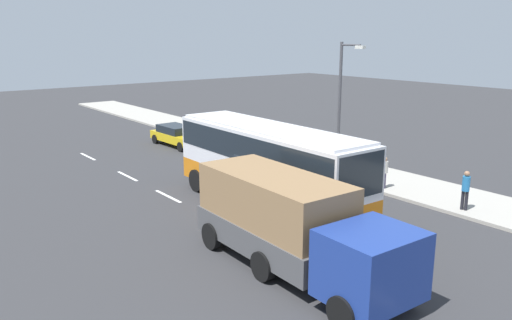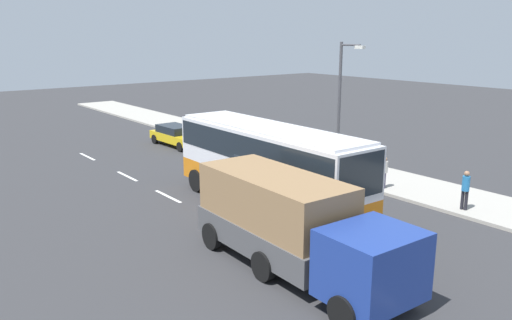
{
  "view_description": "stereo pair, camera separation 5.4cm",
  "coord_description": "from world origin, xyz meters",
  "px_view_note": "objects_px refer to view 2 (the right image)",
  "views": [
    {
      "loc": [
        16.23,
        -13.22,
        7.44
      ],
      "look_at": [
        -1.12,
        0.34,
        2.09
      ],
      "focal_mm": 36.14,
      "sensor_mm": 36.0,
      "label": 1
    },
    {
      "loc": [
        16.2,
        -13.27,
        7.44
      ],
      "look_at": [
        -1.12,
        0.34,
        2.09
      ],
      "focal_mm": 36.14,
      "sensor_mm": 36.0,
      "label": 2
    }
  ],
  "objects_px": {
    "pedestrian_near_curb": "(384,170)",
    "car_yellow_taxi": "(177,135)",
    "pedestrian_at_crossing": "(466,187)",
    "coach_bus": "(268,158)",
    "cargo_truck": "(293,223)",
    "street_lamp": "(341,100)"
  },
  "relations": [
    {
      "from": "pedestrian_near_curb",
      "to": "car_yellow_taxi",
      "type": "bearing_deg",
      "value": 134.79
    },
    {
      "from": "pedestrian_at_crossing",
      "to": "coach_bus",
      "type": "bearing_deg",
      "value": 128.11
    },
    {
      "from": "coach_bus",
      "to": "car_yellow_taxi",
      "type": "height_order",
      "value": "coach_bus"
    },
    {
      "from": "pedestrian_at_crossing",
      "to": "cargo_truck",
      "type": "bearing_deg",
      "value": 167.95
    },
    {
      "from": "pedestrian_near_curb",
      "to": "street_lamp",
      "type": "relative_size",
      "value": 0.22
    },
    {
      "from": "coach_bus",
      "to": "cargo_truck",
      "type": "bearing_deg",
      "value": -31.1
    },
    {
      "from": "street_lamp",
      "to": "coach_bus",
      "type": "bearing_deg",
      "value": -74.85
    },
    {
      "from": "coach_bus",
      "to": "pedestrian_at_crossing",
      "type": "distance_m",
      "value": 8.47
    },
    {
      "from": "pedestrian_at_crossing",
      "to": "street_lamp",
      "type": "xyz_separation_m",
      "value": [
        -7.38,
        0.15,
        2.98
      ]
    },
    {
      "from": "pedestrian_at_crossing",
      "to": "street_lamp",
      "type": "bearing_deg",
      "value": 79.34
    },
    {
      "from": "coach_bus",
      "to": "pedestrian_near_curb",
      "type": "bearing_deg",
      "value": 77.61
    },
    {
      "from": "coach_bus",
      "to": "street_lamp",
      "type": "height_order",
      "value": "street_lamp"
    },
    {
      "from": "cargo_truck",
      "to": "pedestrian_near_curb",
      "type": "xyz_separation_m",
      "value": [
        -3.77,
        9.41,
        -0.58
      ]
    },
    {
      "from": "car_yellow_taxi",
      "to": "street_lamp",
      "type": "xyz_separation_m",
      "value": [
        12.39,
        2.9,
        3.38
      ]
    },
    {
      "from": "coach_bus",
      "to": "cargo_truck",
      "type": "xyz_separation_m",
      "value": [
        5.24,
        -3.3,
        -0.65
      ]
    },
    {
      "from": "coach_bus",
      "to": "street_lamp",
      "type": "relative_size",
      "value": 1.52
    },
    {
      "from": "coach_bus",
      "to": "pedestrian_near_curb",
      "type": "distance_m",
      "value": 6.41
    },
    {
      "from": "pedestrian_near_curb",
      "to": "coach_bus",
      "type": "bearing_deg",
      "value": -158.4
    },
    {
      "from": "coach_bus",
      "to": "street_lamp",
      "type": "xyz_separation_m",
      "value": [
        -1.72,
        6.35,
        1.86
      ]
    },
    {
      "from": "pedestrian_at_crossing",
      "to": "street_lamp",
      "type": "relative_size",
      "value": 0.25
    },
    {
      "from": "coach_bus",
      "to": "cargo_truck",
      "type": "relative_size",
      "value": 1.27
    },
    {
      "from": "cargo_truck",
      "to": "car_yellow_taxi",
      "type": "height_order",
      "value": "cargo_truck"
    }
  ]
}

